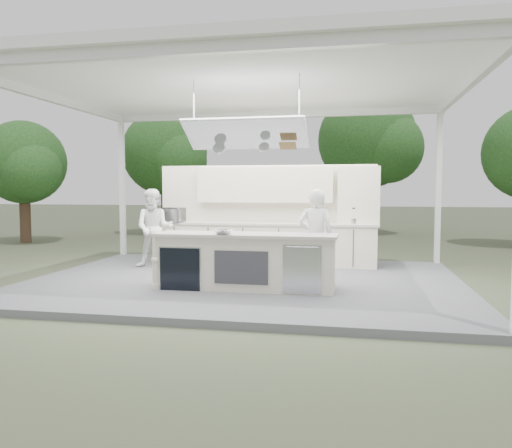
% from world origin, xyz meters
% --- Properties ---
extents(ground, '(90.00, 90.00, 0.00)m').
position_xyz_m(ground, '(0.00, 0.00, 0.00)').
color(ground, '#434932').
rests_on(ground, ground).
extents(stage_deck, '(8.00, 6.00, 0.12)m').
position_xyz_m(stage_deck, '(0.00, 0.00, 0.06)').
color(stage_deck, '#59595D').
rests_on(stage_deck, ground).
extents(tent, '(8.20, 6.20, 3.86)m').
position_xyz_m(tent, '(0.00, -0.01, 3.71)').
color(tent, white).
rests_on(tent, ground).
extents(demo_island, '(3.10, 0.79, 0.95)m').
position_xyz_m(demo_island, '(0.18, -0.91, 0.60)').
color(demo_island, beige).
rests_on(demo_island, stage_deck).
extents(back_counter, '(5.08, 0.72, 0.95)m').
position_xyz_m(back_counter, '(0.00, 1.90, 0.60)').
color(back_counter, beige).
rests_on(back_counter, stage_deck).
extents(back_wall_unit, '(5.05, 0.48, 2.25)m').
position_xyz_m(back_wall_unit, '(0.44, 2.11, 1.57)').
color(back_wall_unit, beige).
rests_on(back_wall_unit, stage_deck).
extents(tree_cluster, '(19.55, 9.40, 5.85)m').
position_xyz_m(tree_cluster, '(-0.16, 9.77, 3.29)').
color(tree_cluster, '#483024').
rests_on(tree_cluster, ground).
extents(head_chef, '(0.64, 0.43, 1.71)m').
position_xyz_m(head_chef, '(1.35, -0.34, 0.97)').
color(head_chef, white).
rests_on(head_chef, stage_deck).
extents(sous_chef, '(0.95, 0.81, 1.71)m').
position_xyz_m(sous_chef, '(-2.26, 1.05, 0.97)').
color(sous_chef, white).
rests_on(sous_chef, stage_deck).
extents(toaster_oven, '(0.63, 0.46, 0.32)m').
position_xyz_m(toaster_oven, '(-2.13, 1.70, 1.23)').
color(toaster_oven, silver).
rests_on(toaster_oven, back_counter).
extents(bowl_large, '(0.35, 0.35, 0.07)m').
position_xyz_m(bowl_large, '(-0.12, -1.15, 1.11)').
color(bowl_large, silver).
rests_on(bowl_large, demo_island).
extents(bowl_small, '(0.33, 0.33, 0.08)m').
position_xyz_m(bowl_small, '(-0.14, -1.15, 1.11)').
color(bowl_small, '#B9BBC0').
rests_on(bowl_small, demo_island).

